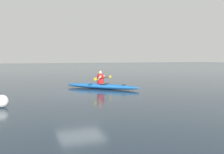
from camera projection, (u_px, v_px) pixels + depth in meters
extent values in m
plane|color=#1E2D3D|center=(81.00, 92.00, 13.82)|extent=(160.00, 160.00, 0.00)
ellipsoid|color=#1959A5|center=(101.00, 86.00, 15.29)|extent=(3.84, 3.99, 0.32)
torus|color=black|center=(104.00, 84.00, 15.20)|extent=(0.86, 0.86, 0.04)
cylinder|color=black|center=(124.00, 85.00, 14.67)|extent=(0.18, 0.18, 0.02)
cylinder|color=red|center=(100.00, 79.00, 15.29)|extent=(0.39, 0.39, 0.55)
sphere|color=tan|center=(100.00, 73.00, 15.26)|extent=(0.21, 0.21, 0.21)
cylinder|color=black|center=(103.00, 78.00, 15.20)|extent=(1.45, 1.38, 0.03)
ellipsoid|color=gold|center=(110.00, 77.00, 16.09)|extent=(0.32, 0.30, 0.17)
ellipsoid|color=gold|center=(96.00, 79.00, 14.31)|extent=(0.32, 0.30, 0.17)
cylinder|color=tan|center=(104.00, 77.00, 15.52)|extent=(0.18, 0.31, 0.34)
cylinder|color=tan|center=(99.00, 78.00, 14.98)|extent=(0.32, 0.18, 0.34)
sphere|color=silver|center=(2.00, 101.00, 9.52)|extent=(0.49, 0.49, 0.49)
torus|color=#333338|center=(1.00, 94.00, 9.50)|extent=(0.12, 0.12, 0.02)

